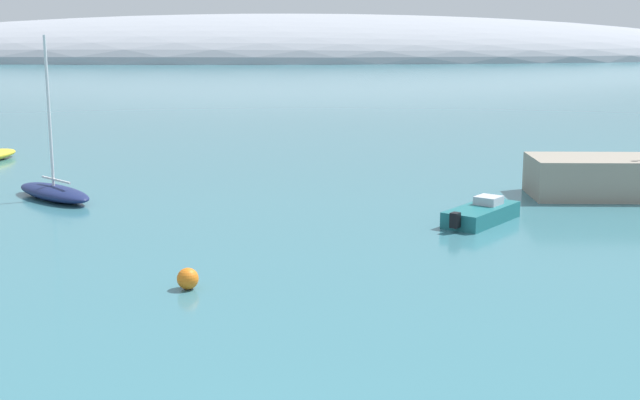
{
  "coord_description": "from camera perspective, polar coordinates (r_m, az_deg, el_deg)",
  "views": [
    {
      "loc": [
        0.75,
        -15.82,
        9.14
      ],
      "look_at": [
        2.97,
        21.6,
        1.6
      ],
      "focal_mm": 48.04,
      "sensor_mm": 36.0,
      "label": 1
    }
  ],
  "objects": [
    {
      "name": "sailboat_navy_mid_mooring",
      "position": [
        48.56,
        -17.31,
        0.58
      ],
      "size": [
        5.81,
        6.09,
        8.8
      ],
      "rotation": [
        0.0,
        0.0,
        2.31
      ],
      "color": "navy",
      "rests_on": "water"
    },
    {
      "name": "distant_ridge",
      "position": [
        264.82,
        -2.06,
        9.39
      ],
      "size": [
        291.6,
        86.61,
        26.96
      ],
      "primitive_type": "ellipsoid",
      "color": "#999EA8",
      "rests_on": "ground"
    },
    {
      "name": "motorboat_teal_outer",
      "position": [
        41.64,
        10.7,
        -0.9
      ],
      "size": [
        4.48,
        4.78,
        1.17
      ],
      "rotation": [
        0.0,
        0.0,
        0.86
      ],
      "color": "#1E6B70",
      "rests_on": "water"
    },
    {
      "name": "mooring_buoy_orange",
      "position": [
        30.93,
        -8.8,
        -5.2
      ],
      "size": [
        0.78,
        0.78,
        0.78
      ],
      "primitive_type": "sphere",
      "color": "orange",
      "rests_on": "water"
    }
  ]
}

